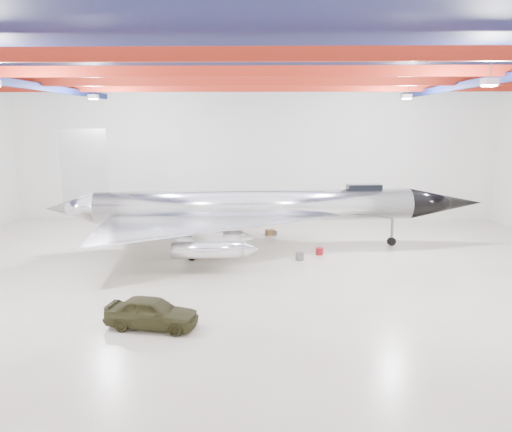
{
  "coord_description": "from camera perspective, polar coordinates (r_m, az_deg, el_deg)",
  "views": [
    {
      "loc": [
        1.22,
        -26.59,
        8.19
      ],
      "look_at": [
        0.55,
        2.0,
        2.7
      ],
      "focal_mm": 35.0,
      "sensor_mm": 36.0,
      "label": 1
    }
  ],
  "objects": [
    {
      "name": "floor",
      "position": [
        27.85,
        -1.23,
        -6.25
      ],
      "size": [
        40.0,
        40.0,
        0.0
      ],
      "primitive_type": "plane",
      "color": "#C1B19A",
      "rests_on": "ground"
    },
    {
      "name": "wall_back",
      "position": [
        41.7,
        -0.33,
        7.15
      ],
      "size": [
        40.0,
        0.0,
        40.0
      ],
      "primitive_type": "plane",
      "rotation": [
        1.57,
        0.0,
        0.0
      ],
      "color": "silver",
      "rests_on": "floor"
    },
    {
      "name": "ceiling",
      "position": [
        26.77,
        -1.33,
        16.88
      ],
      "size": [
        40.0,
        40.0,
        0.0
      ],
      "primitive_type": "plane",
      "rotation": [
        3.14,
        0.0,
        0.0
      ],
      "color": "#0A0F38",
      "rests_on": "wall_back"
    },
    {
      "name": "ceiling_structure",
      "position": [
        26.71,
        -1.32,
        15.44
      ],
      "size": [
        39.5,
        29.5,
        1.08
      ],
      "color": "maroon",
      "rests_on": "ceiling"
    },
    {
      "name": "jet_aircraft",
      "position": [
        32.0,
        -0.12,
        0.66
      ],
      "size": [
        28.26,
        17.74,
        7.71
      ],
      "rotation": [
        0.0,
        0.0,
        0.11
      ],
      "color": "silver",
      "rests_on": "floor"
    },
    {
      "name": "jeep",
      "position": [
        20.76,
        -11.83,
        -10.72
      ],
      "size": [
        3.92,
        2.07,
        1.27
      ],
      "primitive_type": "imported",
      "rotation": [
        0.0,
        0.0,
        1.41
      ],
      "color": "#34321A",
      "rests_on": "floor"
    },
    {
      "name": "toolbox_red",
      "position": [
        36.3,
        -6.48,
        -1.99
      ],
      "size": [
        0.57,
        0.51,
        0.33
      ],
      "primitive_type": "cube",
      "rotation": [
        0.0,
        0.0,
        0.35
      ],
      "color": "maroon",
      "rests_on": "floor"
    },
    {
      "name": "engine_drum",
      "position": [
        29.94,
        5.02,
        -4.61
      ],
      "size": [
        0.62,
        0.62,
        0.45
      ],
      "primitive_type": "cylinder",
      "rotation": [
        0.0,
        0.0,
        0.27
      ],
      "color": "#59595B",
      "rests_on": "floor"
    },
    {
      "name": "parts_bin",
      "position": [
        36.21,
        1.61,
        -1.89
      ],
      "size": [
        0.73,
        0.67,
        0.41
      ],
      "primitive_type": "cube",
      "rotation": [
        0.0,
        0.0,
        0.43
      ],
      "color": "olive",
      "rests_on": "floor"
    },
    {
      "name": "crate_small",
      "position": [
        35.13,
        -15.87,
        -2.8
      ],
      "size": [
        0.49,
        0.43,
        0.3
      ],
      "primitive_type": "cube",
      "rotation": [
        0.0,
        0.0,
        0.25
      ],
      "color": "#59595B",
      "rests_on": "floor"
    },
    {
      "name": "tool_chest",
      "position": [
        31.26,
        7.27,
        -4.02
      ],
      "size": [
        0.55,
        0.55,
        0.42
      ],
      "primitive_type": "cylinder",
      "rotation": [
        0.0,
        0.0,
        -0.18
      ],
      "color": "maroon",
      "rests_on": "floor"
    },
    {
      "name": "oil_barrel",
      "position": [
        31.42,
        -5.39,
        -3.91
      ],
      "size": [
        0.68,
        0.59,
        0.42
      ],
      "primitive_type": "cube",
      "rotation": [
        0.0,
        0.0,
        0.21
      ],
      "color": "olive",
      "rests_on": "floor"
    },
    {
      "name": "spares_box",
      "position": [
        36.22,
        2.18,
        -1.96
      ],
      "size": [
        0.47,
        0.47,
        0.33
      ],
      "primitive_type": "cylinder",
      "rotation": [
        0.0,
        0.0,
        -0.35
      ],
      "color": "#59595B",
      "rests_on": "floor"
    }
  ]
}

